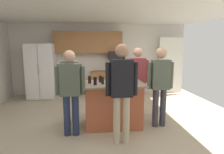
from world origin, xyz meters
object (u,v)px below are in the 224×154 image
at_px(kitchen_island, 113,104).
at_px(mug_ceramic_white, 121,83).
at_px(tumbler_amber, 103,80).
at_px(refrigerator, 42,71).
at_px(glass_short_whisky, 100,79).
at_px(glass_dark_ale, 136,79).
at_px(glass_pilsner, 95,81).
at_px(serving_tray, 119,81).
at_px(person_guest_left, 70,82).
at_px(person_guest_right, 137,77).
at_px(person_guest_by_door, 70,88).
at_px(person_host_foreground, 160,82).
at_px(microwave_over_range, 116,56).
at_px(person_elder_center, 122,87).
at_px(glass_stout_tall, 90,80).

distance_m(kitchen_island, mug_ceramic_white, 0.59).
height_order(kitchen_island, tumbler_amber, tumbler_amber).
relative_size(refrigerator, glass_short_whisky, 12.97).
bearing_deg(glass_dark_ale, glass_pilsner, -165.15).
distance_m(glass_short_whisky, serving_tray, 0.42).
relative_size(person_guest_left, person_guest_right, 0.96).
bearing_deg(glass_short_whisky, person_guest_left, 169.41).
bearing_deg(glass_pilsner, glass_dark_ale, 14.85).
height_order(kitchen_island, person_guest_by_door, person_guest_by_door).
relative_size(kitchen_island, tumbler_amber, 8.46).
bearing_deg(serving_tray, kitchen_island, -153.21).
relative_size(person_guest_by_door, person_guest_left, 1.01).
bearing_deg(person_host_foreground, glass_pilsner, 9.68).
distance_m(refrigerator, person_host_foreground, 4.21).
distance_m(mug_ceramic_white, tumbler_amber, 0.40).
relative_size(microwave_over_range, person_elder_center, 0.31).
bearing_deg(person_host_foreground, mug_ceramic_white, 13.29).
bearing_deg(mug_ceramic_white, glass_pilsner, 175.52).
bearing_deg(person_guest_by_door, person_guest_left, 72.73).
xyz_separation_m(person_elder_center, glass_dark_ale, (0.45, 0.85, 0.00)).
height_order(person_guest_by_door, person_host_foreground, person_host_foreground).
xyz_separation_m(person_elder_center, mug_ceramic_white, (0.08, 0.56, -0.03)).
relative_size(refrigerator, microwave_over_range, 3.34).
xyz_separation_m(microwave_over_range, person_host_foreground, (0.61, -2.85, -0.45)).
relative_size(refrigerator, person_guest_right, 1.08).
bearing_deg(glass_short_whisky, serving_tray, -7.96).
distance_m(glass_pilsner, glass_dark_ale, 0.94).
xyz_separation_m(glass_pilsner, glass_dark_ale, (0.91, 0.24, -0.00)).
height_order(person_guest_by_door, person_guest_left, person_guest_by_door).
relative_size(glass_pilsner, glass_short_whisky, 1.16).
bearing_deg(person_guest_by_door, tumbler_amber, 0.26).
distance_m(kitchen_island, tumbler_amber, 0.61).
xyz_separation_m(microwave_over_range, person_guest_left, (-1.35, -2.44, -0.49)).
relative_size(person_guest_left, mug_ceramic_white, 13.19).
xyz_separation_m(person_guest_right, serving_tray, (-0.53, -0.52, -0.02)).
bearing_deg(glass_short_whisky, microwave_over_range, 75.48).
xyz_separation_m(glass_short_whisky, tumbler_amber, (0.04, -0.24, 0.01)).
height_order(refrigerator, person_host_foreground, refrigerator).
xyz_separation_m(glass_dark_ale, glass_short_whisky, (-0.79, 0.07, -0.01)).
bearing_deg(person_guest_left, kitchen_island, 0.00).
xyz_separation_m(mug_ceramic_white, glass_pilsner, (-0.54, 0.04, 0.04)).
xyz_separation_m(person_guest_left, glass_pilsner, (0.56, -0.44, 0.09)).
xyz_separation_m(glass_dark_ale, tumbler_amber, (-0.75, -0.17, -0.00)).
height_order(microwave_over_range, kitchen_island, microwave_over_range).
xyz_separation_m(microwave_over_range, person_guest_right, (0.29, -2.11, -0.45)).
bearing_deg(microwave_over_range, person_guest_right, -82.30).
relative_size(kitchen_island, serving_tray, 3.03).
relative_size(glass_pilsner, serving_tray, 0.38).
distance_m(glass_short_whisky, glass_stout_tall, 0.26).
relative_size(mug_ceramic_white, serving_tray, 0.29).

